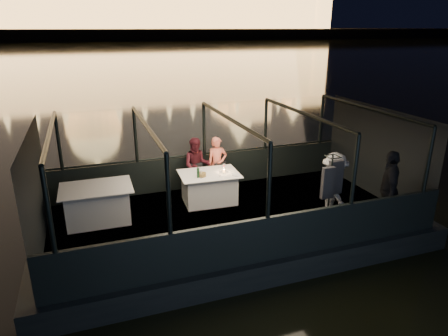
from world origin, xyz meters
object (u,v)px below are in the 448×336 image
object	(u,v)px
coat_stand	(329,192)
wine_bottle	(198,172)
dining_table_central	(209,188)
person_man_maroon	(197,165)
chair_port_right	(222,177)
dining_table_aft	(98,205)
passenger_stripe	(334,186)
passenger_dark	(389,189)
person_woman_coral	(217,163)
chair_port_left	(197,178)

from	to	relation	value
coat_stand	wine_bottle	distance (m)	3.08
dining_table_central	person_man_maroon	xyz separation A→B (m)	(-0.11, 0.72, 0.36)
chair_port_right	wine_bottle	size ratio (longest dim) A/B	2.76
dining_table_aft	person_man_maroon	size ratio (longest dim) A/B	1.05
person_man_maroon	passenger_stripe	xyz separation A→B (m)	(2.40, -2.62, 0.10)
chair_port_right	dining_table_central	bearing A→B (deg)	-159.17
dining_table_central	coat_stand	world-z (taller)	coat_stand
dining_table_aft	chair_port_right	xyz separation A→B (m)	(3.18, 0.62, 0.06)
coat_stand	passenger_dark	world-z (taller)	coat_stand
dining_table_aft	chair_port_right	size ratio (longest dim) A/B	1.95
person_man_maroon	dining_table_aft	bearing A→B (deg)	-146.76
dining_table_central	coat_stand	distance (m)	3.03
person_woman_coral	passenger_stripe	size ratio (longest dim) A/B	0.90
dining_table_aft	person_man_maroon	xyz separation A→B (m)	(2.57, 0.89, 0.36)
chair_port_right	person_woman_coral	size ratio (longest dim) A/B	0.55
person_man_maroon	passenger_dark	bearing A→B (deg)	-28.48
dining_table_aft	passenger_stripe	xyz separation A→B (m)	(4.97, -1.73, 0.47)
person_woman_coral	passenger_dark	distance (m)	4.27
person_man_maroon	chair_port_left	bearing A→B (deg)	-90.52
passenger_dark	dining_table_central	bearing A→B (deg)	-91.59
dining_table_aft	coat_stand	size ratio (longest dim) A/B	0.90
coat_stand	person_woman_coral	bearing A→B (deg)	116.12
person_man_maroon	passenger_stripe	world-z (taller)	passenger_stripe
dining_table_central	wine_bottle	xyz separation A→B (m)	(-0.33, -0.19, 0.53)
chair_port_left	coat_stand	bearing A→B (deg)	-42.36
dining_table_aft	passenger_stripe	size ratio (longest dim) A/B	0.97
chair_port_right	passenger_stripe	distance (m)	2.98
wine_bottle	coat_stand	bearing A→B (deg)	-42.86
dining_table_aft	person_woman_coral	size ratio (longest dim) A/B	1.07
chair_port_left	person_woman_coral	distance (m)	0.70
chair_port_left	wine_bottle	xyz separation A→B (m)	(-0.18, -0.74, 0.47)
passenger_stripe	coat_stand	bearing A→B (deg)	150.71
person_man_maroon	coat_stand	bearing A→B (deg)	-41.73
passenger_dark	wine_bottle	world-z (taller)	passenger_dark
passenger_stripe	chair_port_right	bearing A→B (deg)	51.73
passenger_dark	chair_port_right	bearing A→B (deg)	-101.01
passenger_dark	wine_bottle	bearing A→B (deg)	-86.91
chair_port_right	passenger_stripe	size ratio (longest dim) A/B	0.50
person_woman_coral	passenger_stripe	bearing A→B (deg)	-52.04
person_man_maroon	wine_bottle	world-z (taller)	person_man_maroon
chair_port_right	person_man_maroon	size ratio (longest dim) A/B	0.54
chair_port_right	coat_stand	distance (m)	3.12
person_man_maroon	passenger_dark	xyz separation A→B (m)	(3.43, -3.16, 0.10)
passenger_stripe	dining_table_aft	bearing A→B (deg)	85.25
coat_stand	person_man_maroon	distance (m)	3.63
chair_port_right	wine_bottle	bearing A→B (deg)	-163.56
coat_stand	wine_bottle	world-z (taller)	coat_stand
passenger_stripe	passenger_dark	world-z (taller)	passenger_dark
chair_port_left	passenger_dark	xyz separation A→B (m)	(3.48, -2.99, 0.40)
coat_stand	chair_port_left	bearing A→B (deg)	126.22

